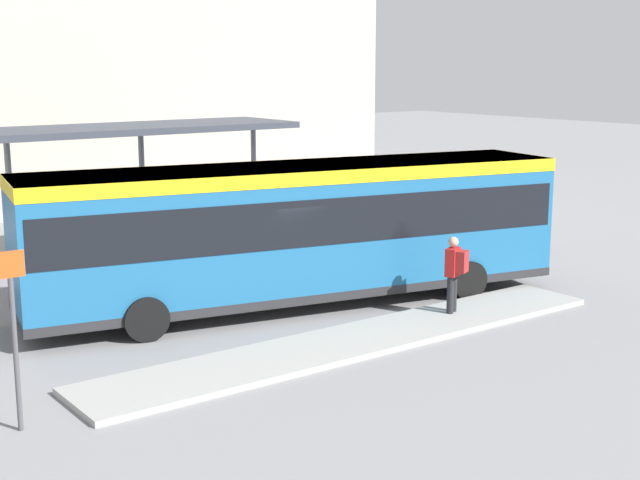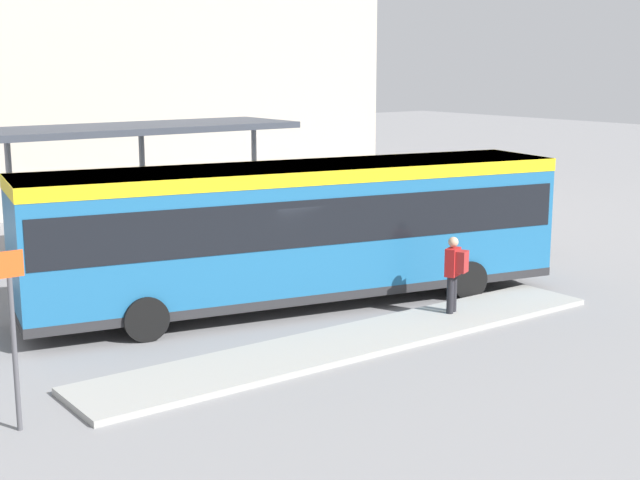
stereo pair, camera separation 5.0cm
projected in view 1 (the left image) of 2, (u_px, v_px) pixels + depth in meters
ground_plane at (298, 305)px, 20.62m from camera, size 120.00×120.00×0.00m
curb_island at (360, 340)px, 17.85m from camera, size 11.96×1.80×0.12m
city_bus at (298, 224)px, 20.25m from camera, size 12.72×5.00×3.25m
pedestrian_waiting at (455, 270)px, 19.38m from camera, size 0.50×0.54×1.69m
bicycle_blue at (528, 239)px, 26.47m from camera, size 0.48×1.62×0.70m
bicycle_white at (510, 235)px, 27.19m from camera, size 0.48×1.57×0.68m
bicycle_red at (487, 230)px, 27.76m from camera, size 0.48×1.73×0.75m
bicycle_green at (461, 228)px, 28.21m from camera, size 0.48×1.66×0.72m
station_shelter at (140, 132)px, 24.80m from camera, size 8.74×3.05×3.81m
platform_sign at (14, 332)px, 13.30m from camera, size 0.44×0.08×2.80m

